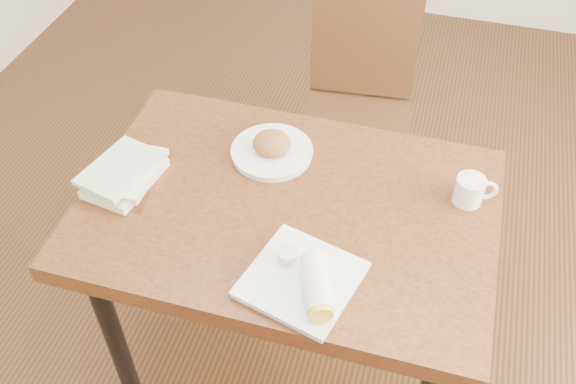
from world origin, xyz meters
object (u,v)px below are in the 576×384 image
(chair_far, at_px, (358,98))
(coffee_mug, at_px, (471,190))
(table, at_px, (288,225))
(plate_burrito, at_px, (306,281))
(plate_scone, at_px, (272,149))
(book_stack, at_px, (125,173))

(chair_far, xyz_separation_m, coffee_mug, (0.43, -0.65, 0.24))
(table, xyz_separation_m, plate_burrito, (0.12, -0.26, 0.11))
(coffee_mug, bearing_deg, chair_far, 123.76)
(plate_scone, height_order, plate_burrito, plate_burrito)
(coffee_mug, height_order, book_stack, coffee_mug)
(plate_scone, relative_size, coffee_mug, 2.06)
(coffee_mug, xyz_separation_m, plate_burrito, (-0.36, -0.42, -0.02))
(plate_burrito, bearing_deg, coffee_mug, 49.10)
(table, distance_m, plate_scone, 0.24)
(book_stack, bearing_deg, table, 4.70)
(coffee_mug, bearing_deg, book_stack, -168.54)
(chair_far, height_order, plate_burrito, chair_far)
(table, xyz_separation_m, coffee_mug, (0.48, 0.16, 0.13))
(chair_far, distance_m, plate_scone, 0.67)
(chair_far, bearing_deg, book_stack, -122.05)
(plate_scone, bearing_deg, plate_burrito, -63.27)
(book_stack, bearing_deg, plate_scone, 31.19)
(plate_burrito, bearing_deg, plate_scone, 116.73)
(table, relative_size, chair_far, 1.21)
(chair_far, xyz_separation_m, plate_burrito, (0.07, -1.06, 0.23))
(chair_far, distance_m, coffee_mug, 0.81)
(chair_far, relative_size, plate_burrito, 3.00)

